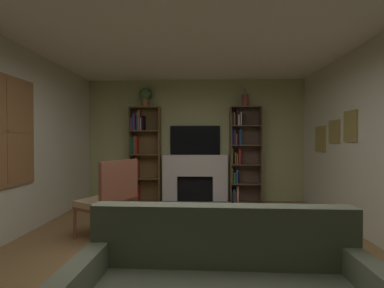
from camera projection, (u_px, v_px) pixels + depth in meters
name	position (u px, v px, depth m)	size (l,w,h in m)	color
ground_plane	(188.00, 266.00, 2.89)	(7.48, 7.48, 0.00)	olive
wall_back_accent	(195.00, 140.00, 6.02)	(4.95, 0.06, 2.72)	tan
ceiling	(188.00, 12.00, 2.85)	(4.95, 6.36, 0.06)	white
fireplace	(195.00, 177.00, 5.89)	(1.53, 0.51, 1.04)	white
tv	(195.00, 140.00, 5.96)	(1.11, 0.06, 0.65)	black
bookshelf_left	(142.00, 153.00, 5.92)	(0.66, 0.31, 2.09)	brown
bookshelf_right	(241.00, 154.00, 5.84)	(0.66, 0.32, 2.09)	brown
potted_plant	(145.00, 96.00, 5.86)	(0.27, 0.27, 0.42)	#AA6B49
vase_with_flowers	(245.00, 100.00, 5.78)	(0.14, 0.14, 0.46)	#93393E
armchair	(111.00, 197.00, 3.75)	(0.82, 0.86, 1.09)	brown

